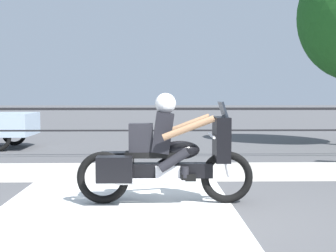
% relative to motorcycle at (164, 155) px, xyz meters
% --- Properties ---
extents(ground_plane, '(120.00, 120.00, 0.00)m').
position_rel_motorcycle_xyz_m(ground_plane, '(0.08, -0.46, -0.68)').
color(ground_plane, '#4C4C4F').
extents(sidewalk_band, '(44.00, 2.40, 0.01)m').
position_rel_motorcycle_xyz_m(sidewalk_band, '(0.08, 2.94, -0.67)').
color(sidewalk_band, '#B7B2A8').
rests_on(sidewalk_band, ground).
extents(crosswalk_band, '(3.16, 6.00, 0.01)m').
position_rel_motorcycle_xyz_m(crosswalk_band, '(-0.65, -0.66, -0.67)').
color(crosswalk_band, silver).
rests_on(crosswalk_band, ground).
extents(fence_railing, '(36.00, 0.05, 1.20)m').
position_rel_motorcycle_xyz_m(fence_railing, '(0.08, 5.01, 0.27)').
color(fence_railing, black).
rests_on(fence_railing, ground).
extents(motorcycle, '(2.46, 0.76, 1.54)m').
position_rel_motorcycle_xyz_m(motorcycle, '(0.00, 0.00, 0.00)').
color(motorcycle, black).
rests_on(motorcycle, ground).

